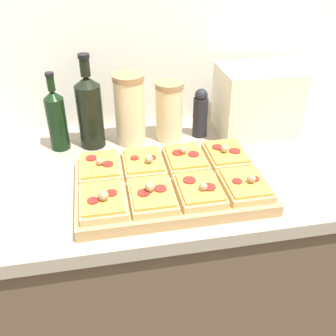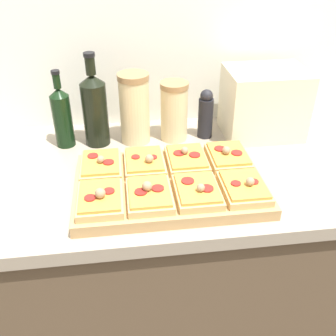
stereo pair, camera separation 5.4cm
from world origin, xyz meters
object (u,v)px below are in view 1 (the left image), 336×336
object	(u,v)px
wine_bottle	(90,110)
toaster_oven	(257,100)
cutting_board	(170,185)
grain_jar_tall	(130,109)
olive_oil_bottle	(57,119)
grain_jar_short	(169,111)
pepper_mill	(200,113)

from	to	relation	value
wine_bottle	toaster_oven	world-z (taller)	wine_bottle
cutting_board	grain_jar_tall	bearing A→B (deg)	103.94
cutting_board	toaster_oven	bearing A→B (deg)	39.67
olive_oil_bottle	toaster_oven	distance (m)	0.67
grain_jar_short	toaster_oven	world-z (taller)	toaster_oven
grain_jar_tall	toaster_oven	xyz separation A→B (m)	(0.43, -0.00, -0.00)
toaster_oven	grain_jar_tall	bearing A→B (deg)	179.89
grain_jar_tall	grain_jar_short	world-z (taller)	grain_jar_tall
olive_oil_bottle	toaster_oven	xyz separation A→B (m)	(0.67, -0.00, 0.01)
grain_jar_tall	toaster_oven	distance (m)	0.43
grain_jar_tall	pepper_mill	distance (m)	0.24
olive_oil_bottle	grain_jar_tall	xyz separation A→B (m)	(0.23, 0.00, 0.01)
olive_oil_bottle	toaster_oven	size ratio (longest dim) A/B	0.89
grain_jar_tall	pepper_mill	size ratio (longest dim) A/B	1.38
olive_oil_bottle	wine_bottle	size ratio (longest dim) A/B	0.84
wine_bottle	pepper_mill	world-z (taller)	wine_bottle
cutting_board	grain_jar_tall	distance (m)	0.32
pepper_mill	wine_bottle	bearing A→B (deg)	180.00
olive_oil_bottle	grain_jar_short	world-z (taller)	olive_oil_bottle
grain_jar_short	pepper_mill	xyz separation A→B (m)	(0.11, 0.00, -0.02)
olive_oil_bottle	grain_jar_short	size ratio (longest dim) A/B	1.28
cutting_board	olive_oil_bottle	xyz separation A→B (m)	(-0.31, 0.30, 0.09)
toaster_oven	grain_jar_short	bearing A→B (deg)	179.84
cutting_board	grain_jar_tall	xyz separation A→B (m)	(-0.07, 0.30, 0.10)
olive_oil_bottle	wine_bottle	world-z (taller)	wine_bottle
olive_oil_bottle	pepper_mill	size ratio (longest dim) A/B	1.50
cutting_board	pepper_mill	distance (m)	0.35
pepper_mill	grain_jar_tall	bearing A→B (deg)	180.00
toaster_oven	wine_bottle	bearing A→B (deg)	179.91
olive_oil_bottle	wine_bottle	bearing A→B (deg)	0.00
pepper_mill	toaster_oven	distance (m)	0.20
olive_oil_bottle	grain_jar_short	bearing A→B (deg)	0.00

